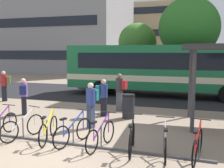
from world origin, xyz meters
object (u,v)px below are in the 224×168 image
commuter_teal_pack_0 (91,102)px  commuter_red_pack_2 (120,89)px  parked_bicycle_black_7 (132,139)px  trash_bin (128,106)px  parked_bicycle_red_9 (197,146)px  commuter_navy_pack_4 (24,94)px  city_bus (163,68)px  parked_bicycle_purple_6 (101,136)px  street_tree_1 (137,42)px  parked_bicycle_white_3 (23,127)px  commuter_olive_pack_1 (5,84)px  street_tree_2 (189,28)px  parked_bicycle_silver_8 (165,143)px  commuter_teal_pack_3 (103,95)px  parked_bicycle_blue_5 (73,132)px  parked_bicycle_yellow_4 (49,130)px

commuter_teal_pack_0 → commuter_red_pack_2: 3.02m
parked_bicycle_black_7 → trash_bin: size_ratio=1.66×
parked_bicycle_red_9 → commuter_navy_pack_4: commuter_navy_pack_4 is taller
city_bus → commuter_red_pack_2: city_bus is taller
parked_bicycle_purple_6 → street_tree_1: bearing=16.8°
parked_bicycle_white_3 → trash_bin: trash_bin is taller
commuter_olive_pack_1 → street_tree_2: (9.79, 8.21, 3.56)m
parked_bicycle_purple_6 → parked_bicycle_silver_8: size_ratio=1.00×
commuter_teal_pack_3 → parked_bicycle_blue_5: bearing=-98.4°
parked_bicycle_silver_8 → parked_bicycle_purple_6: bearing=80.4°
city_bus → commuter_olive_pack_1: 9.52m
trash_bin → street_tree_2: size_ratio=0.15×
parked_bicycle_yellow_4 → trash_bin: size_ratio=1.65×
city_bus → commuter_teal_pack_3: city_bus is taller
parked_bicycle_yellow_4 → street_tree_1: 15.48m
street_tree_1 → city_bus: bearing=-62.8°
commuter_olive_pack_1 → street_tree_2: 13.26m
parked_bicycle_yellow_4 → parked_bicycle_purple_6: bearing=-103.8°
parked_bicycle_purple_6 → trash_bin: (-0.06, 3.64, 0.13)m
parked_bicycle_purple_6 → commuter_teal_pack_0: size_ratio=1.01×
parked_bicycle_red_9 → city_bus: bearing=20.0°
parked_bicycle_blue_5 → parked_bicycle_black_7: 1.85m
parked_bicycle_red_9 → commuter_red_pack_2: commuter_red_pack_2 is taller
parked_bicycle_purple_6 → parked_bicycle_red_9: size_ratio=1.00×
commuter_olive_pack_1 → parked_bicycle_blue_5: bearing=112.6°
parked_bicycle_white_3 → parked_bicycle_yellow_4: bearing=-74.4°
street_tree_2 → parked_bicycle_white_3: bearing=-109.6°
trash_bin → parked_bicycle_red_9: bearing=-53.3°
parked_bicycle_blue_5 → parked_bicycle_purple_6: size_ratio=0.98×
parked_bicycle_yellow_4 → street_tree_1: size_ratio=0.32×
city_bus → parked_bicycle_red_9: city_bus is taller
parked_bicycle_red_9 → street_tree_1: bearing=26.0°
city_bus → parked_bicycle_purple_6: bearing=-93.9°
commuter_red_pack_2 → street_tree_2: (2.87, 8.63, 3.52)m
city_bus → commuter_red_pack_2: 5.08m
commuter_red_pack_2 → city_bus: bearing=-98.4°
parked_bicycle_white_3 → parked_bicycle_yellow_4: same height
commuter_olive_pack_1 → commuter_teal_pack_3: size_ratio=1.06×
parked_bicycle_blue_5 → trash_bin: bearing=2.1°
parked_bicycle_white_3 → parked_bicycle_black_7: size_ratio=0.98×
trash_bin → commuter_navy_pack_4: bearing=-169.7°
parked_bicycle_yellow_4 → commuter_navy_pack_4: (-2.88, 2.75, 0.56)m
parked_bicycle_white_3 → commuter_olive_pack_1: (-4.99, 5.25, 0.61)m
parked_bicycle_red_9 → street_tree_1: 16.30m
city_bus → trash_bin: bearing=-97.0°
parked_bicycle_purple_6 → parked_bicycle_silver_8: 1.86m
city_bus → commuter_teal_pack_3: (-1.93, -6.01, -0.84)m
parked_bicycle_yellow_4 → parked_bicycle_blue_5: 0.83m
parked_bicycle_blue_5 → commuter_teal_pack_0: 1.90m
commuter_navy_pack_4 → street_tree_1: 12.92m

